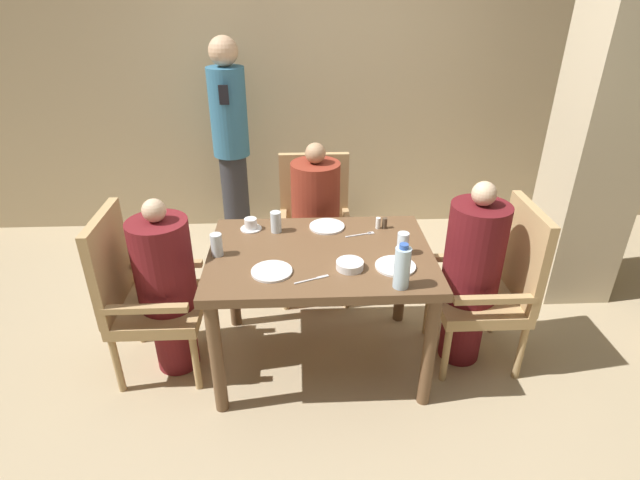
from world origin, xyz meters
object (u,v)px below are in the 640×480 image
at_px(chair_far_side, 315,223).
at_px(chair_right_side, 495,283).
at_px(plate_main_left, 272,271).
at_px(water_bottle, 402,267).
at_px(bowl_small, 350,265).
at_px(plate_main_right, 395,266).
at_px(glass_tall_near, 217,245).
at_px(standing_host, 231,141).
at_px(diner_in_left_chair, 167,286).
at_px(plate_dessert_center, 327,226).
at_px(diner_in_right_chair, 471,274).
at_px(chair_left_side, 141,292).
at_px(diner_in_far_chair, 316,223).
at_px(glass_tall_far, 276,222).
at_px(glass_tall_mid, 403,244).
at_px(teacup_with_saucer, 251,225).

distance_m(chair_far_side, chair_right_side, 1.29).
bearing_deg(plate_main_left, water_bottle, -14.16).
bearing_deg(water_bottle, bowl_small, 141.91).
bearing_deg(plate_main_right, glass_tall_near, 169.68).
xyz_separation_m(standing_host, water_bottle, (1.00, -1.89, -0.06)).
bearing_deg(water_bottle, chair_right_side, 29.50).
bearing_deg(chair_far_side, diner_in_left_chair, -135.85).
height_order(diner_in_left_chair, glass_tall_near, diner_in_left_chair).
distance_m(plate_dessert_center, glass_tall_near, 0.67).
bearing_deg(diner_in_right_chair, plate_main_right, -159.51).
bearing_deg(standing_host, diner_in_right_chair, -45.95).
distance_m(chair_left_side, diner_in_right_chair, 1.84).
distance_m(diner_in_far_chair, water_bottle, 1.12).
distance_m(bowl_small, glass_tall_far, 0.58).
relative_size(diner_in_right_chair, glass_tall_mid, 9.13).
height_order(plate_main_right, bowl_small, bowl_small).
relative_size(standing_host, glass_tall_mid, 13.61).
height_order(chair_far_side, plate_main_left, chair_far_side).
distance_m(chair_left_side, chair_far_side, 1.29).
distance_m(plate_main_right, teacup_with_saucer, 0.90).
xyz_separation_m(diner_in_left_chair, plate_main_left, (0.59, -0.20, 0.20)).
bearing_deg(diner_in_right_chair, plate_main_left, -169.81).
bearing_deg(teacup_with_saucer, diner_in_far_chair, 44.19).
bearing_deg(plate_main_left, diner_in_left_chair, 161.55).
relative_size(diner_in_right_chair, water_bottle, 4.88).
relative_size(chair_far_side, glass_tall_far, 7.91).
relative_size(plate_main_left, plate_main_right, 1.00).
xyz_separation_m(plate_main_left, plate_main_right, (0.63, 0.02, 0.00)).
bearing_deg(diner_in_far_chair, diner_in_right_chair, -38.52).
relative_size(plate_main_right, glass_tall_near, 1.68).
bearing_deg(plate_main_right, chair_left_side, 172.68).
xyz_separation_m(chair_left_side, teacup_with_saucer, (0.60, 0.29, 0.26)).
relative_size(water_bottle, glass_tall_near, 1.87).
bearing_deg(glass_tall_mid, plate_main_right, -113.77).
relative_size(chair_far_side, plate_main_left, 4.70).
xyz_separation_m(diner_in_left_chair, glass_tall_mid, (1.28, -0.04, 0.26)).
height_order(plate_main_left, plate_dessert_center, same).
xyz_separation_m(diner_in_far_chair, glass_tall_mid, (0.44, -0.71, 0.22)).
height_order(chair_left_side, glass_tall_mid, chair_left_side).
bearing_deg(teacup_with_saucer, diner_in_left_chair, -147.27).
relative_size(diner_in_left_chair, chair_right_side, 1.09).
xyz_separation_m(plate_dessert_center, glass_tall_mid, (0.38, -0.33, 0.06)).
bearing_deg(water_bottle, standing_host, 118.01).
height_order(diner_in_left_chair, chair_right_side, diner_in_left_chair).
xyz_separation_m(diner_in_left_chair, standing_host, (0.21, 1.53, 0.36)).
relative_size(diner_in_far_chair, plate_main_right, 5.47).
height_order(teacup_with_saucer, glass_tall_near, glass_tall_near).
relative_size(chair_left_side, bowl_small, 6.98).
distance_m(chair_far_side, diner_in_right_chair, 1.18).
height_order(teacup_with_saucer, bowl_small, teacup_with_saucer).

